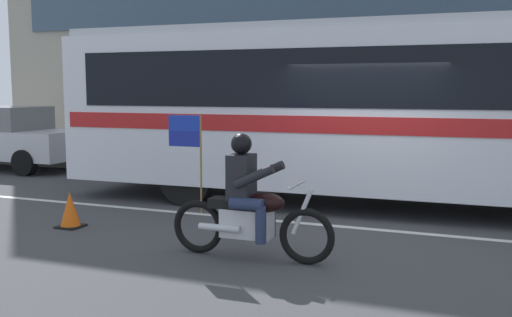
{
  "coord_description": "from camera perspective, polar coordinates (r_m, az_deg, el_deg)",
  "views": [
    {
      "loc": [
        1.83,
        -9.29,
        2.11
      ],
      "look_at": [
        -1.52,
        -0.86,
        1.03
      ],
      "focal_mm": 41.22,
      "sensor_mm": 36.0,
      "label": 1
    }
  ],
  "objects": [
    {
      "name": "transit_bus",
      "position": [
        10.53,
        16.54,
        5.3
      ],
      "size": [
        13.27,
        2.9,
        3.22
      ],
      "color": "silver",
      "rests_on": "ground_plane"
    },
    {
      "name": "fire_hydrant",
      "position": [
        13.69,
        14.69,
        -0.09
      ],
      "size": [
        0.22,
        0.3,
        0.75
      ],
      "color": "gold",
      "rests_on": "sidewalk_curb"
    },
    {
      "name": "traffic_cone",
      "position": [
        9.43,
        -17.59,
        -4.85
      ],
      "size": [
        0.36,
        0.36,
        0.55
      ],
      "color": "#EA590F",
      "rests_on": "ground_plane"
    },
    {
      "name": "parked_sedan_curbside",
      "position": [
        16.81,
        -23.13,
        1.96
      ],
      "size": [
        4.28,
        1.87,
        1.64
      ],
      "color": "silver",
      "rests_on": "ground_plane"
    },
    {
      "name": "sidewalk_curb",
      "position": [
        14.65,
        14.31,
        -1.39
      ],
      "size": [
        28.0,
        3.8,
        0.15
      ],
      "primitive_type": "cube",
      "color": "#A39E93",
      "rests_on": "ground_plane"
    },
    {
      "name": "motorcycle_with_rider",
      "position": [
        7.3,
        -0.73,
        -4.61
      ],
      "size": [
        2.2,
        0.64,
        1.78
      ],
      "color": "black",
      "rests_on": "ground_plane"
    },
    {
      "name": "ground_plane",
      "position": [
        9.7,
        10.35,
        -5.87
      ],
      "size": [
        60.0,
        60.0,
        0.0
      ],
      "primitive_type": "plane",
      "color": "#3D3D3F"
    },
    {
      "name": "lane_center_stripe",
      "position": [
        9.13,
        9.6,
        -6.64
      ],
      "size": [
        26.6,
        0.14,
        0.01
      ],
      "primitive_type": "cube",
      "color": "silver",
      "rests_on": "ground_plane"
    }
  ]
}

